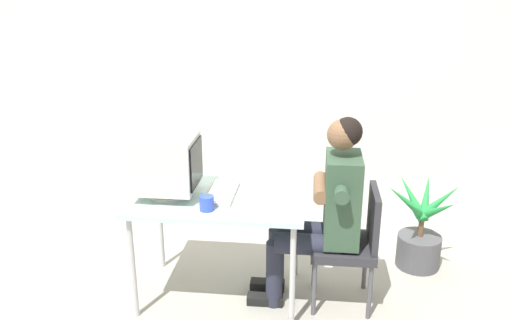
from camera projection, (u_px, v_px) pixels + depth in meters
ground_plane at (221, 293)px, 3.68m from camera, size 12.00×12.00×0.00m
wall_back at (280, 50)px, 4.47m from camera, size 8.00×0.10×3.00m
desk at (219, 203)px, 3.45m from camera, size 1.13×0.74×0.74m
crt_monitor at (167, 163)px, 3.35m from camera, size 0.39×0.37×0.40m
keyboard at (222, 192)px, 3.44m from camera, size 0.19×0.41×0.03m
office_chair at (352, 240)px, 3.43m from camera, size 0.41×0.41×0.82m
person_seated at (325, 208)px, 3.38m from camera, size 0.71×0.56×1.29m
potted_plant at (420, 234)px, 3.94m from camera, size 0.55×0.52×0.69m
desk_mug at (207, 203)px, 3.20m from camera, size 0.09×0.10×0.09m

